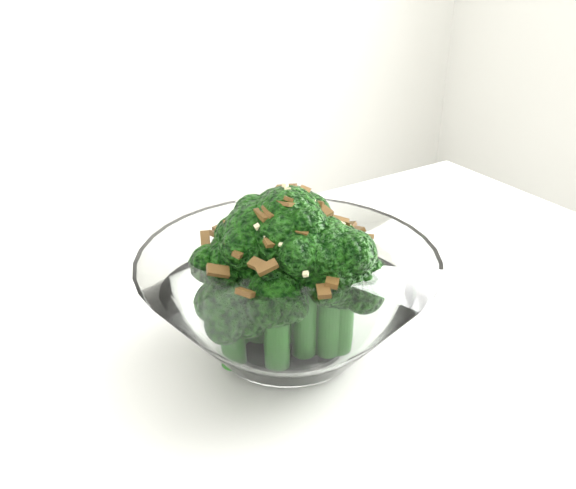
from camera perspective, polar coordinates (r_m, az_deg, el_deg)
name	(u,v)px	position (r m, az deg, el deg)	size (l,w,h in m)	color
broccoli_dish	(289,290)	(0.51, 0.05, -4.09)	(0.24, 0.24, 0.15)	white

